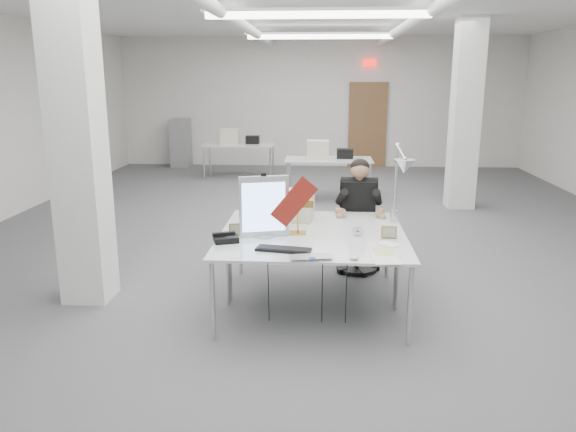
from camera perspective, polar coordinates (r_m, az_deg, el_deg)
name	(u,v)px	position (r m, az deg, el deg)	size (l,w,h in m)	color
room_shell	(319,119)	(7.49, 3.20, 9.80)	(10.04, 14.04, 3.24)	#4F4F52
desk_main	(312,248)	(5.07, 2.41, -3.23)	(1.80, 0.90, 0.03)	silver
desk_second	(313,222)	(5.94, 2.60, -0.65)	(1.80, 0.90, 0.03)	silver
bg_desk_a	(329,160)	(10.45, 4.15, 5.73)	(1.60, 0.80, 0.03)	silver
bg_desk_b	(239,145)	(12.77, -5.01, 7.23)	(1.60, 0.80, 0.03)	silver
filing_cabinet	(181,143)	(14.54, -10.85, 7.30)	(0.45, 0.55, 1.20)	gray
office_chair	(358,231)	(6.61, 7.09, -1.57)	(0.47, 0.47, 0.96)	black
seated_person	(359,197)	(6.46, 7.23, 1.90)	(0.53, 0.66, 1.00)	black
monitor	(264,207)	(5.30, -2.45, 0.96)	(0.47, 0.05, 0.58)	silver
pennant	(294,202)	(5.23, 0.62, 1.46)	(0.47, 0.01, 0.20)	maroon
keyboard	(283,249)	(4.93, -0.47, -3.41)	(0.48, 0.16, 0.02)	black
laptop	(312,260)	(4.66, 2.49, -4.45)	(0.36, 0.23, 0.03)	#B4B4B9
mouse	(354,258)	(4.72, 6.73, -4.28)	(0.08, 0.05, 0.03)	#B4B4B9
bankers_lamp	(298,219)	(5.42, 1.01, -0.28)	(0.26, 0.11, 0.30)	gold
desk_phone	(226,239)	(5.23, -6.32, -2.31)	(0.22, 0.20, 0.05)	black
picture_frame_left	(237,230)	(5.41, -5.23, -1.38)	(0.15, 0.01, 0.12)	olive
picture_frame_right	(389,232)	(5.38, 10.21, -1.64)	(0.15, 0.01, 0.12)	olive
desk_clock	(357,231)	(5.42, 7.07, -1.48)	(0.10, 0.10, 0.03)	#AFAFB3
paper_stack_a	(385,259)	(4.78, 9.85, -4.31)	(0.22, 0.31, 0.01)	white
paper_stack_b	(384,252)	(4.96, 9.71, -3.63)	(0.17, 0.23, 0.01)	#D5D27F
paper_stack_c	(389,244)	(5.20, 10.19, -2.83)	(0.19, 0.13, 0.01)	white
beige_monitor	(297,205)	(5.94, 0.88, 1.09)	(0.34, 0.32, 0.32)	beige
architect_lamp	(399,182)	(5.69, 11.21, 3.37)	(0.25, 0.72, 0.93)	#BBBCC0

